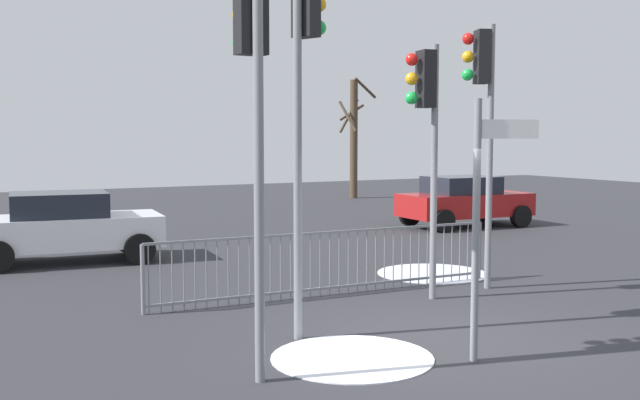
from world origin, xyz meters
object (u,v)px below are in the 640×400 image
traffic_light_rear_left (252,74)px  direction_sign_post (481,216)px  car_red_near (464,200)px  bare_tree_left (354,135)px  traffic_light_foreground_left (483,96)px  traffic_light_mid_left (305,62)px  car_white_trailing (65,226)px  traffic_light_mid_right (426,114)px

traffic_light_rear_left → direction_sign_post: bearing=-16.4°
car_red_near → bare_tree_left: bare_tree_left is taller
traffic_light_foreground_left → traffic_light_mid_left: 4.32m
traffic_light_foreground_left → traffic_light_rear_left: bearing=137.2°
direction_sign_post → car_white_trailing: 9.99m
traffic_light_mid_left → direction_sign_post: (1.34, -1.89, -1.86)m
traffic_light_foreground_left → direction_sign_post: traffic_light_foreground_left is taller
car_red_near → traffic_light_foreground_left: bearing=-125.0°
traffic_light_rear_left → car_red_near: (10.76, 9.66, -2.53)m
traffic_light_foreground_left → traffic_light_mid_right: 1.42m
traffic_light_mid_right → car_red_near: size_ratio=1.06×
traffic_light_mid_left → bare_tree_left: bearing=126.1°
traffic_light_foreground_left → traffic_light_rear_left: (-5.34, -2.57, -0.02)m
car_white_trailing → car_red_near: 11.32m
traffic_light_mid_left → direction_sign_post: bearing=13.8°
traffic_light_mid_left → car_red_near: bearing=110.1°
traffic_light_mid_left → car_red_near: traffic_light_mid_left is taller
traffic_light_foreground_left → traffic_light_mid_left: size_ratio=0.92×
traffic_light_foreground_left → traffic_light_rear_left: 5.93m
direction_sign_post → car_white_trailing: bearing=126.3°
car_white_trailing → car_red_near: same height
traffic_light_foreground_left → car_white_trailing: (-5.86, 6.20, -2.55)m
car_red_near → bare_tree_left: bearing=79.8°
traffic_light_foreground_left → direction_sign_post: (-2.76, -3.24, -1.59)m
car_white_trailing → bare_tree_left: bearing=44.9°
traffic_light_rear_left → direction_sign_post: size_ratio=1.46×
traffic_light_mid_right → traffic_light_rear_left: bearing=129.1°
direction_sign_post → car_white_trailing: size_ratio=0.78×
traffic_light_mid_left → car_white_trailing: traffic_light_mid_left is taller
traffic_light_rear_left → traffic_light_mid_left: size_ratio=0.92×
car_white_trailing → bare_tree_left: 17.52m
traffic_light_mid_left → car_red_near: size_ratio=1.27×
direction_sign_post → car_red_near: (8.18, 10.33, -0.96)m
direction_sign_post → car_red_near: direction_sign_post is taller
traffic_light_mid_left → traffic_light_mid_right: traffic_light_mid_left is taller
traffic_light_foreground_left → car_white_trailing: bearing=64.9°
direction_sign_post → traffic_light_foreground_left: bearing=67.8°
traffic_light_mid_left → car_white_trailing: (-1.77, 7.56, -2.81)m
traffic_light_rear_left → bare_tree_left: 23.65m
traffic_light_rear_left → car_white_trailing: size_ratio=1.14×
traffic_light_mid_right → traffic_light_foreground_left: bearing=-70.3°
direction_sign_post → car_white_trailing: direction_sign_post is taller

